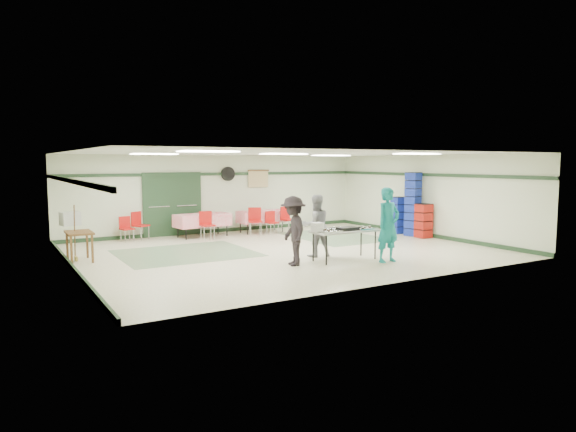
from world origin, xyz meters
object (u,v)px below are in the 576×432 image
dining_table_a (262,216)px  serving_table (345,232)px  volunteer_dark (293,231)px  volunteer_teal (388,225)px  crate_stack_red (424,221)px  crate_stack_blue_a (398,215)px  crate_stack_blue_b (413,204)px  chair_loose_a (139,223)px  chair_c (287,217)px  chair_loose_b (126,226)px  chair_b (255,218)px  broom (75,232)px  chair_d (207,222)px  chair_a (271,220)px  dining_table_b (202,220)px  office_printer (70,219)px  volunteer_grey (316,226)px

dining_table_a → serving_table: bearing=-97.0°
volunteer_dark → dining_table_a: size_ratio=0.99×
volunteer_teal → volunteer_dark: bearing=156.1°
volunteer_dark → crate_stack_red: (5.98, 1.68, -0.27)m
crate_stack_blue_a → dining_table_a: bearing=145.7°
crate_stack_blue_a → crate_stack_blue_b: crate_stack_blue_b is taller
chair_loose_a → crate_stack_blue_a: size_ratio=0.71×
chair_c → chair_loose_b: 5.39m
volunteer_teal → chair_b: 5.88m
chair_loose_a → crate_stack_red: bearing=-59.9°
chair_b → crate_stack_red: bearing=-15.3°
crate_stack_blue_a → crate_stack_blue_b: size_ratio=0.60×
broom → dining_table_a: bearing=24.1°
crate_stack_red → crate_stack_blue_b: crate_stack_blue_b is taller
chair_d → chair_loose_b: (-2.33, 0.84, -0.07)m
dining_table_a → crate_stack_red: (3.92, -3.88, -0.01)m
broom → chair_a: bearing=19.3°
dining_table_a → dining_table_b: 2.20m
crate_stack_red → office_printer: bearing=164.1°
volunteer_dark → chair_b: (1.51, 4.99, -0.26)m
chair_b → crate_stack_red: size_ratio=0.84×
chair_a → crate_stack_blue_a: size_ratio=0.62×
dining_table_a → crate_stack_red: bearing=-45.5°
broom → crate_stack_red: bearing=-4.1°
volunteer_grey → crate_stack_blue_a: (4.88, 2.19, -0.18)m
volunteer_teal → chair_loose_a: size_ratio=2.05×
chair_c → crate_stack_blue_b: 4.30m
chair_b → crate_stack_red: crate_stack_red is taller
chair_a → broom: (-6.53, -1.71, 0.24)m
crate_stack_blue_a → office_printer: 10.45m
chair_b → chair_loose_b: bearing=-170.4°
serving_table → dining_table_b: dining_table_b is taller
dining_table_a → volunteer_grey: bearing=-102.0°
dining_table_b → crate_stack_blue_a: size_ratio=1.48×
dining_table_a → chair_d: size_ratio=1.88×
chair_b → volunteer_teal: bearing=-61.7°
volunteer_grey → chair_d: 4.51m
chair_d → office_printer: bearing=-171.3°
dining_table_b → chair_c: size_ratio=2.05×
serving_table → crate_stack_blue_a: 5.43m
crate_stack_blue_a → crate_stack_blue_b: (0.00, -0.70, 0.43)m
serving_table → chair_loose_b: 7.16m
serving_table → volunteer_grey: (-0.35, 0.79, 0.10)m
serving_table → dining_table_b: 5.88m
volunteer_teal → volunteer_grey: (-1.13, 1.52, -0.11)m
volunteer_dark → chair_d: 5.00m
serving_table → volunteer_grey: bearing=113.5°
volunteer_grey → crate_stack_red: bearing=-159.8°
serving_table → broom: size_ratio=1.26×
chair_d → crate_stack_blue_a: crate_stack_blue_a is taller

